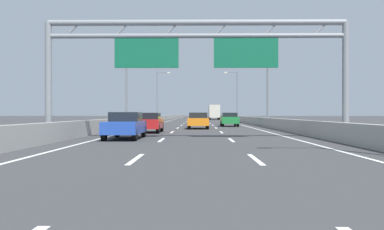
# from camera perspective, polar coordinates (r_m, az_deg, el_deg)

# --- Properties ---
(ground_plane) EXTENTS (260.00, 260.00, 0.00)m
(ground_plane) POSITION_cam_1_polar(r_m,az_deg,el_deg) (100.07, 0.73, -0.57)
(ground_plane) COLOR #38383A
(lane_dash_left_1) EXTENTS (0.16, 3.00, 0.01)m
(lane_dash_left_1) POSITION_cam_1_polar(r_m,az_deg,el_deg) (12.77, -7.68, -5.96)
(lane_dash_left_1) COLOR white
(lane_dash_left_1) RESTS_ON ground_plane
(lane_dash_left_2) EXTENTS (0.16, 3.00, 0.01)m
(lane_dash_left_2) POSITION_cam_1_polar(r_m,az_deg,el_deg) (21.68, -4.18, -3.41)
(lane_dash_left_2) COLOR white
(lane_dash_left_2) RESTS_ON ground_plane
(lane_dash_left_3) EXTENTS (0.16, 3.00, 0.01)m
(lane_dash_left_3) POSITION_cam_1_polar(r_m,az_deg,el_deg) (30.65, -2.73, -2.35)
(lane_dash_left_3) COLOR white
(lane_dash_left_3) RESTS_ON ground_plane
(lane_dash_left_4) EXTENTS (0.16, 3.00, 0.01)m
(lane_dash_left_4) POSITION_cam_1_polar(r_m,az_deg,el_deg) (39.63, -1.94, -1.77)
(lane_dash_left_4) COLOR white
(lane_dash_left_4) RESTS_ON ground_plane
(lane_dash_left_5) EXTENTS (0.16, 3.00, 0.01)m
(lane_dash_left_5) POSITION_cam_1_polar(r_m,az_deg,el_deg) (48.61, -1.44, -1.40)
(lane_dash_left_5) COLOR white
(lane_dash_left_5) RESTS_ON ground_plane
(lane_dash_left_6) EXTENTS (0.16, 3.00, 0.01)m
(lane_dash_left_6) POSITION_cam_1_polar(r_m,az_deg,el_deg) (57.60, -1.09, -1.15)
(lane_dash_left_6) COLOR white
(lane_dash_left_6) RESTS_ON ground_plane
(lane_dash_left_7) EXTENTS (0.16, 3.00, 0.01)m
(lane_dash_left_7) POSITION_cam_1_polar(r_m,az_deg,el_deg) (66.60, -0.84, -0.97)
(lane_dash_left_7) COLOR white
(lane_dash_left_7) RESTS_ON ground_plane
(lane_dash_left_8) EXTENTS (0.16, 3.00, 0.01)m
(lane_dash_left_8) POSITION_cam_1_polar(r_m,az_deg,el_deg) (75.59, -0.65, -0.82)
(lane_dash_left_8) COLOR white
(lane_dash_left_8) RESTS_ON ground_plane
(lane_dash_left_9) EXTENTS (0.16, 3.00, 0.01)m
(lane_dash_left_9) POSITION_cam_1_polar(r_m,az_deg,el_deg) (84.59, -0.50, -0.71)
(lane_dash_left_9) COLOR white
(lane_dash_left_9) RESTS_ON ground_plane
(lane_dash_left_10) EXTENTS (0.16, 3.00, 0.01)m
(lane_dash_left_10) POSITION_cam_1_polar(r_m,az_deg,el_deg) (93.59, -0.38, -0.62)
(lane_dash_left_10) COLOR white
(lane_dash_left_10) RESTS_ON ground_plane
(lane_dash_left_11) EXTENTS (0.16, 3.00, 0.01)m
(lane_dash_left_11) POSITION_cam_1_polar(r_m,az_deg,el_deg) (102.58, -0.28, -0.55)
(lane_dash_left_11) COLOR white
(lane_dash_left_11) RESTS_ON ground_plane
(lane_dash_left_12) EXTENTS (0.16, 3.00, 0.01)m
(lane_dash_left_12) POSITION_cam_1_polar(r_m,az_deg,el_deg) (111.58, -0.19, -0.49)
(lane_dash_left_12) COLOR white
(lane_dash_left_12) RESTS_ON ground_plane
(lane_dash_left_13) EXTENTS (0.16, 3.00, 0.01)m
(lane_dash_left_13) POSITION_cam_1_polar(r_m,az_deg,el_deg) (120.58, -0.12, -0.44)
(lane_dash_left_13) COLOR white
(lane_dash_left_13) RESTS_ON ground_plane
(lane_dash_left_14) EXTENTS (0.16, 3.00, 0.01)m
(lane_dash_left_14) POSITION_cam_1_polar(r_m,az_deg,el_deg) (129.58, -0.06, -0.39)
(lane_dash_left_14) COLOR white
(lane_dash_left_14) RESTS_ON ground_plane
(lane_dash_left_15) EXTENTS (0.16, 3.00, 0.01)m
(lane_dash_left_15) POSITION_cam_1_polar(r_m,az_deg,el_deg) (138.58, -0.01, -0.35)
(lane_dash_left_15) COLOR white
(lane_dash_left_15) RESTS_ON ground_plane
(lane_dash_left_16) EXTENTS (0.16, 3.00, 0.01)m
(lane_dash_left_16) POSITION_cam_1_polar(r_m,az_deg,el_deg) (147.58, 0.04, -0.32)
(lane_dash_left_16) COLOR white
(lane_dash_left_16) RESTS_ON ground_plane
(lane_dash_left_17) EXTENTS (0.16, 3.00, 0.01)m
(lane_dash_left_17) POSITION_cam_1_polar(r_m,az_deg,el_deg) (156.57, 0.08, -0.29)
(lane_dash_left_17) COLOR white
(lane_dash_left_17) RESTS_ON ground_plane
(lane_dash_right_1) EXTENTS (0.16, 3.00, 0.01)m
(lane_dash_right_1) POSITION_cam_1_polar(r_m,az_deg,el_deg) (12.75, 8.62, -5.97)
(lane_dash_right_1) COLOR white
(lane_dash_right_1) RESTS_ON ground_plane
(lane_dash_right_2) EXTENTS (0.16, 3.00, 0.01)m
(lane_dash_right_2) POSITION_cam_1_polar(r_m,az_deg,el_deg) (21.67, 5.36, -3.42)
(lane_dash_right_2) COLOR white
(lane_dash_right_2) RESTS_ON ground_plane
(lane_dash_right_3) EXTENTS (0.16, 3.00, 0.01)m
(lane_dash_right_3) POSITION_cam_1_polar(r_m,az_deg,el_deg) (30.64, 4.01, -2.35)
(lane_dash_right_3) COLOR white
(lane_dash_right_3) RESTS_ON ground_plane
(lane_dash_right_4) EXTENTS (0.16, 3.00, 0.01)m
(lane_dash_right_4) POSITION_cam_1_polar(r_m,az_deg,el_deg) (39.62, 3.27, -1.77)
(lane_dash_right_4) COLOR white
(lane_dash_right_4) RESTS_ON ground_plane
(lane_dash_right_5) EXTENTS (0.16, 3.00, 0.01)m
(lane_dash_right_5) POSITION_cam_1_polar(r_m,az_deg,el_deg) (48.61, 2.81, -1.40)
(lane_dash_right_5) COLOR white
(lane_dash_right_5) RESTS_ON ground_plane
(lane_dash_right_6) EXTENTS (0.16, 3.00, 0.01)m
(lane_dash_right_6) POSITION_cam_1_polar(r_m,az_deg,el_deg) (57.60, 2.49, -1.15)
(lane_dash_right_6) COLOR white
(lane_dash_right_6) RESTS_ON ground_plane
(lane_dash_right_7) EXTENTS (0.16, 3.00, 0.01)m
(lane_dash_right_7) POSITION_cam_1_polar(r_m,az_deg,el_deg) (66.59, 2.26, -0.97)
(lane_dash_right_7) COLOR white
(lane_dash_right_7) RESTS_ON ground_plane
(lane_dash_right_8) EXTENTS (0.16, 3.00, 0.01)m
(lane_dash_right_8) POSITION_cam_1_polar(r_m,az_deg,el_deg) (75.59, 2.08, -0.82)
(lane_dash_right_8) COLOR white
(lane_dash_right_8) RESTS_ON ground_plane
(lane_dash_right_9) EXTENTS (0.16, 3.00, 0.01)m
(lane_dash_right_9) POSITION_cam_1_polar(r_m,az_deg,el_deg) (84.59, 1.94, -0.71)
(lane_dash_right_9) COLOR white
(lane_dash_right_9) RESTS_ON ground_plane
(lane_dash_right_10) EXTENTS (0.16, 3.00, 0.01)m
(lane_dash_right_10) POSITION_cam_1_polar(r_m,az_deg,el_deg) (93.58, 1.83, -0.62)
(lane_dash_right_10) COLOR white
(lane_dash_right_10) RESTS_ON ground_plane
(lane_dash_right_11) EXTENTS (0.16, 3.00, 0.01)m
(lane_dash_right_11) POSITION_cam_1_polar(r_m,az_deg,el_deg) (102.58, 1.73, -0.55)
(lane_dash_right_11) COLOR white
(lane_dash_right_11) RESTS_ON ground_plane
(lane_dash_right_12) EXTENTS (0.16, 3.00, 0.01)m
(lane_dash_right_12) POSITION_cam_1_polar(r_m,az_deg,el_deg) (111.58, 1.65, -0.49)
(lane_dash_right_12) COLOR white
(lane_dash_right_12) RESTS_ON ground_plane
(lane_dash_right_13) EXTENTS (0.16, 3.00, 0.01)m
(lane_dash_right_13) POSITION_cam_1_polar(r_m,az_deg,el_deg) (120.58, 1.59, -0.44)
(lane_dash_right_13) COLOR white
(lane_dash_right_13) RESTS_ON ground_plane
(lane_dash_right_14) EXTENTS (0.16, 3.00, 0.01)m
(lane_dash_right_14) POSITION_cam_1_polar(r_m,az_deg,el_deg) (129.58, 1.53, -0.39)
(lane_dash_right_14) COLOR white
(lane_dash_right_14) RESTS_ON ground_plane
(lane_dash_right_15) EXTENTS (0.16, 3.00, 0.01)m
(lane_dash_right_15) POSITION_cam_1_polar(r_m,az_deg,el_deg) (138.58, 1.48, -0.35)
(lane_dash_right_15) COLOR white
(lane_dash_right_15) RESTS_ON ground_plane
(lane_dash_right_16) EXTENTS (0.16, 3.00, 0.01)m
(lane_dash_right_16) POSITION_cam_1_polar(r_m,az_deg,el_deg) (147.57, 1.44, -0.32)
(lane_dash_right_16) COLOR white
(lane_dash_right_16) RESTS_ON ground_plane
(lane_dash_right_17) EXTENTS (0.16, 3.00, 0.01)m
(lane_dash_right_17) POSITION_cam_1_polar(r_m,az_deg,el_deg) (156.57, 1.40, -0.29)
(lane_dash_right_17) COLOR white
(lane_dash_right_17) RESTS_ON ground_plane
(edge_line_left) EXTENTS (0.16, 176.00, 0.01)m
(edge_line_left) POSITION_cam_1_polar(r_m,az_deg,el_deg) (88.23, -2.69, -0.68)
(edge_line_left) COLOR white
(edge_line_left) RESTS_ON ground_plane
(edge_line_right) EXTENTS (0.16, 176.00, 0.01)m
(edge_line_right) POSITION_cam_1_polar(r_m,az_deg,el_deg) (88.22, 4.13, -0.68)
(edge_line_right) COLOR white
(edge_line_right) RESTS_ON ground_plane
(barrier_left) EXTENTS (0.45, 220.00, 0.95)m
(barrier_left) POSITION_cam_1_polar(r_m,az_deg,el_deg) (110.28, -2.86, -0.25)
(barrier_left) COLOR #9E9E99
(barrier_left) RESTS_ON ground_plane
(barrier_right) EXTENTS (0.45, 220.00, 0.95)m
(barrier_right) POSITION_cam_1_polar(r_m,az_deg,el_deg) (110.27, 4.32, -0.25)
(barrier_right) COLOR #9E9E99
(barrier_right) RESTS_ON ground_plane
(sign_gantry) EXTENTS (16.14, 0.36, 6.36)m
(sign_gantry) POSITION_cam_1_polar(r_m,az_deg,el_deg) (22.50, 0.59, 8.99)
(sign_gantry) COLOR gray
(sign_gantry) RESTS_ON ground_plane
(streetlamp_left_mid) EXTENTS (2.58, 0.28, 9.50)m
(streetlamp_left_mid) POSITION_cam_1_polar(r_m,az_deg,el_deg) (46.52, -8.59, 5.17)
(streetlamp_left_mid) COLOR slate
(streetlamp_left_mid) RESTS_ON ground_plane
(streetlamp_right_mid) EXTENTS (2.58, 0.28, 9.50)m
(streetlamp_right_mid) POSITION_cam_1_polar(r_m,az_deg,el_deg) (46.49, 9.96, 5.17)
(streetlamp_right_mid) COLOR slate
(streetlamp_right_mid) RESTS_ON ground_plane
(streetlamp_left_far) EXTENTS (2.58, 0.28, 9.50)m
(streetlamp_left_far) POSITION_cam_1_polar(r_m,az_deg,el_deg) (81.21, -4.57, 3.05)
(streetlamp_left_far) COLOR slate
(streetlamp_left_far) RESTS_ON ground_plane
(streetlamp_right_far) EXTENTS (2.58, 0.28, 9.50)m
(streetlamp_right_far) POSITION_cam_1_polar(r_m,az_deg,el_deg) (81.20, 6.00, 3.05)
(streetlamp_right_far) COLOR slate
(streetlamp_right_far) RESTS_ON ground_plane
(yellow_car) EXTENTS (1.81, 4.57, 1.43)m
(yellow_car) POSITION_cam_1_polar(r_m,az_deg,el_deg) (58.30, 0.51, -0.41)
(yellow_car) COLOR yellow
(yellow_car) RESTS_ON ground_plane
(red_car) EXTENTS (1.70, 4.23, 1.43)m
(red_car) POSITION_cam_1_polar(r_m,az_deg,el_deg) (30.22, -5.80, -0.99)
(red_car) COLOR red
(red_car) RESTS_ON ground_plane
(green_car) EXTENTS (1.76, 4.29, 1.46)m
(green_car) POSITION_cam_1_polar(r_m,az_deg,el_deg) (44.77, 5.09, -0.59)
(green_car) COLOR #1E7A38
(green_car) RESTS_ON ground_plane
(orange_car) EXTENTS (1.85, 4.65, 1.46)m
(orange_car) POSITION_cam_1_polar(r_m,az_deg,el_deg) (37.93, 0.85, -0.75)
(orange_car) COLOR orange
(orange_car) RESTS_ON ground_plane
(blue_car) EXTENTS (1.76, 4.54, 1.45)m
(blue_car) POSITION_cam_1_polar(r_m,az_deg,el_deg) (22.93, -9.04, -1.39)
(blue_car) COLOR #2347AD
(blue_car) RESTS_ON ground_plane
(box_truck) EXTENTS (2.30, 8.41, 3.24)m
(box_truck) POSITION_cam_1_polar(r_m,az_deg,el_deg) (93.56, 3.01, 0.45)
(box_truck) COLOR silver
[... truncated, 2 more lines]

